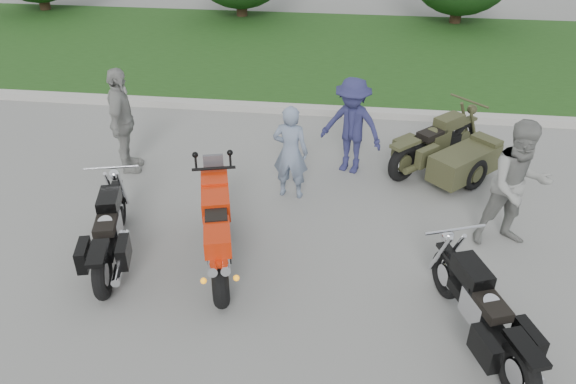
# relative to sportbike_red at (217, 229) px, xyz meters

# --- Properties ---
(ground) EXTENTS (80.00, 80.00, 0.00)m
(ground) POSITION_rel_sportbike_red_xyz_m (0.77, -0.59, -0.63)
(ground) COLOR gray
(ground) RESTS_ON ground
(curb) EXTENTS (60.00, 0.30, 0.15)m
(curb) POSITION_rel_sportbike_red_xyz_m (0.77, 5.41, -0.56)
(curb) COLOR #B4B1A9
(curb) RESTS_ON ground
(grass_strip) EXTENTS (60.00, 8.00, 0.14)m
(grass_strip) POSITION_rel_sportbike_red_xyz_m (0.77, 9.56, -0.56)
(grass_strip) COLOR #29561D
(grass_strip) RESTS_ON ground
(sportbike_red) EXTENTS (0.80, 2.22, 1.07)m
(sportbike_red) POSITION_rel_sportbike_red_xyz_m (0.00, 0.00, 0.00)
(sportbike_red) COLOR black
(sportbike_red) RESTS_ON ground
(cruiser_left) EXTENTS (0.77, 2.21, 0.87)m
(cruiser_left) POSITION_rel_sportbike_red_xyz_m (-1.51, -0.08, -0.19)
(cruiser_left) COLOR black
(cruiser_left) RESTS_ON ground
(cruiser_right) EXTENTS (0.97, 2.19, 0.88)m
(cruiser_right) POSITION_rel_sportbike_red_xyz_m (3.33, -1.05, -0.18)
(cruiser_right) COLOR black
(cruiser_right) RESTS_ON ground
(cruiser_sidecar) EXTENTS (1.99, 2.10, 0.90)m
(cruiser_sidecar) POSITION_rel_sportbike_red_xyz_m (3.42, 2.94, -0.21)
(cruiser_sidecar) COLOR black
(cruiser_sidecar) RESTS_ON ground
(person_stripe) EXTENTS (0.63, 0.45, 1.60)m
(person_stripe) POSITION_rel_sportbike_red_xyz_m (0.74, 1.99, 0.17)
(person_stripe) COLOR #7787A2
(person_stripe) RESTS_ON ground
(person_grey) EXTENTS (1.06, 0.90, 1.93)m
(person_grey) POSITION_rel_sportbike_red_xyz_m (4.04, 1.07, 0.33)
(person_grey) COLOR gray
(person_grey) RESTS_ON ground
(person_denim) EXTENTS (1.27, 1.00, 1.73)m
(person_denim) POSITION_rel_sportbike_red_xyz_m (1.69, 2.97, 0.24)
(person_denim) COLOR navy
(person_denim) RESTS_ON ground
(person_back) EXTENTS (0.66, 1.17, 1.89)m
(person_back) POSITION_rel_sportbike_red_xyz_m (-2.24, 2.50, 0.31)
(person_back) COLOR #999A94
(person_back) RESTS_ON ground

